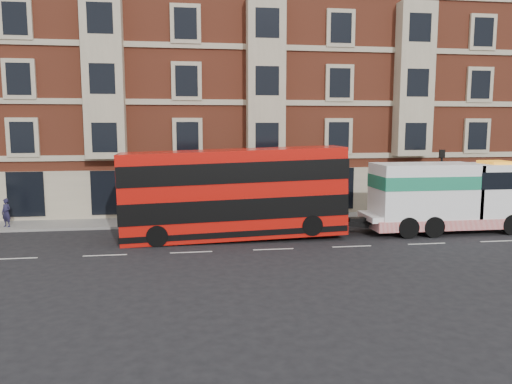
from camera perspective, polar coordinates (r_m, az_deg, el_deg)
ground at (r=24.62m, az=2.00°, el=-6.56°), size 120.00×120.00×0.00m
sidewalk at (r=31.84m, az=-0.41°, el=-3.16°), size 90.00×3.00×0.15m
victorian_terrace at (r=38.98m, az=-1.23°, el=13.56°), size 45.00×12.00×20.40m
lamp_post_west at (r=29.92m, az=-11.53°, el=1.03°), size 0.35×0.15×4.35m
lamp_post_east at (r=34.01m, az=20.37°, el=1.49°), size 0.35×0.15×4.35m
double_decker_bus at (r=26.41m, az=-2.56°, el=-0.02°), size 11.76×2.70×4.76m
tow_truck at (r=30.15m, az=20.90°, el=-0.41°), size 9.42×2.78×3.93m
pedestrian at (r=32.49m, az=-26.64°, el=-2.13°), size 0.72×0.63×1.66m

